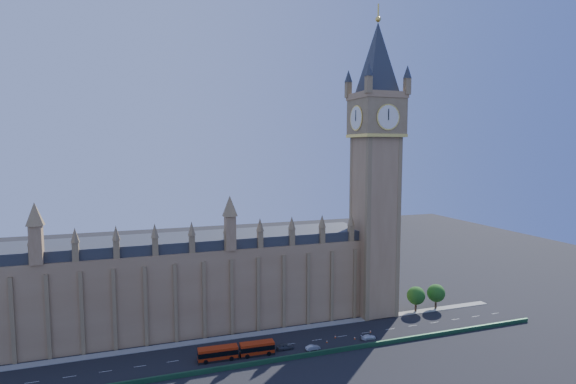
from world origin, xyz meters
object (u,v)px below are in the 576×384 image
object	(u,v)px
car_grey	(285,347)
car_white	(368,337)
car_silver	(313,347)
red_bus	(237,351)

from	to	relation	value
car_grey	car_white	bearing A→B (deg)	-94.74
car_silver	car_white	bearing A→B (deg)	-90.65
red_bus	car_white	bearing A→B (deg)	0.46
car_grey	car_white	world-z (taller)	car_grey
red_bus	car_grey	distance (m)	13.56
red_bus	car_silver	distance (m)	20.71
car_grey	car_white	size ratio (longest dim) A/B	1.06
red_bus	car_silver	size ratio (longest dim) A/B	5.07
red_bus	car_grey	xyz separation A→B (m)	(13.52, 0.44, -1.00)
car_grey	car_white	xyz separation A→B (m)	(24.71, -1.58, -0.15)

